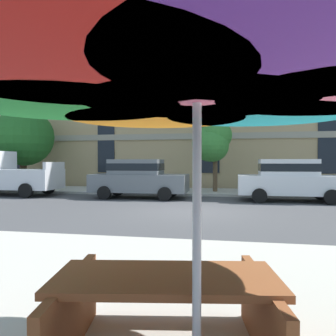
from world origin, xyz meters
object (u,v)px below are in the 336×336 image
at_px(sedan_white, 290,179).
at_px(street_tree_middle, 213,141).
at_px(patio_umbrella, 197,72).
at_px(pickup_white, 4,175).
at_px(picnic_table, 166,310).
at_px(street_tree_left, 25,135).
at_px(sedan_gray, 138,177).

distance_m(sedan_white, street_tree_middle, 4.70).
bearing_deg(patio_umbrella, pickup_white, 130.81).
bearing_deg(picnic_table, patio_umbrella, -56.66).
distance_m(pickup_white, picnic_table, 16.25).
xyz_separation_m(street_tree_left, patio_umbrella, (11.91, -15.81, -0.98)).
bearing_deg(sedan_white, patio_umbrella, -101.56).
bearing_deg(street_tree_left, street_tree_middle, -1.93).
xyz_separation_m(pickup_white, sedan_white, (13.56, -0.00, -0.08)).
relative_size(sedan_gray, street_tree_middle, 1.15).
relative_size(sedan_white, patio_umbrella, 1.29).
height_order(sedan_white, street_tree_left, street_tree_left).
bearing_deg(sedan_white, picnic_table, -103.30).
bearing_deg(picnic_table, sedan_gray, 106.98).
distance_m(sedan_white, picnic_table, 12.59).
relative_size(pickup_white, picnic_table, 2.52).
bearing_deg(pickup_white, street_tree_middle, 15.07).
height_order(patio_umbrella, picnic_table, patio_umbrella).
xyz_separation_m(sedan_gray, patio_umbrella, (4.04, -12.70, 1.32)).
xyz_separation_m(pickup_white, street_tree_left, (-0.95, 3.11, 2.22)).
bearing_deg(pickup_white, patio_umbrella, -49.19).
bearing_deg(patio_umbrella, sedan_white, 78.44).
bearing_deg(pickup_white, sedan_white, -0.00).
bearing_deg(patio_umbrella, sedan_gray, 107.64).
distance_m(sedan_white, patio_umbrella, 13.03).
bearing_deg(sedan_white, sedan_gray, 180.00).
bearing_deg(street_tree_left, sedan_white, -12.12).
height_order(sedan_gray, sedan_white, same).
bearing_deg(picnic_table, street_tree_middle, 91.86).
xyz_separation_m(patio_umbrella, picnic_table, (-0.30, 0.45, -1.78)).
relative_size(street_tree_left, street_tree_middle, 1.27).
bearing_deg(picnic_table, sedan_white, 76.70).
relative_size(sedan_gray, sedan_white, 1.00).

